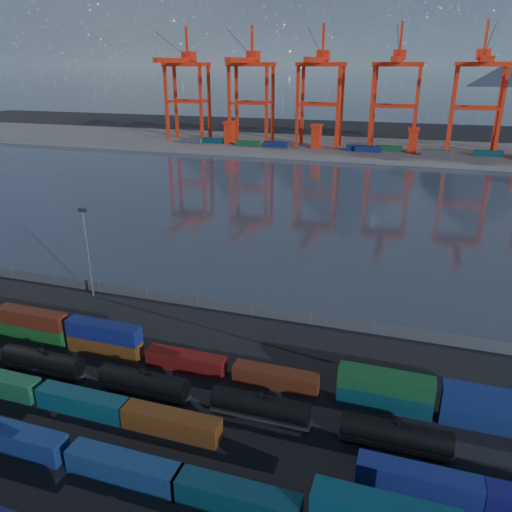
% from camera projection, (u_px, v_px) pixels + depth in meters
% --- Properties ---
extents(ground, '(700.00, 700.00, 0.00)m').
position_uv_depth(ground, '(178.00, 420.00, 59.32)').
color(ground, black).
rests_on(ground, ground).
extents(harbor_water, '(700.00, 700.00, 0.00)m').
position_uv_depth(harbor_water, '(332.00, 203.00, 152.50)').
color(harbor_water, '#2E3843').
rests_on(harbor_water, ground).
extents(far_quay, '(700.00, 70.00, 2.00)m').
position_uv_depth(far_quay, '(370.00, 149.00, 245.32)').
color(far_quay, '#514F4C').
rests_on(far_quay, ground).
extents(container_row_south, '(140.71, 2.52, 5.38)m').
position_uv_depth(container_row_south, '(58.00, 445.00, 52.46)').
color(container_row_south, '#37393C').
rests_on(container_row_south, ground).
extents(container_row_mid, '(141.75, 2.42, 5.17)m').
position_uv_depth(container_row_mid, '(47.00, 393.00, 61.79)').
color(container_row_mid, '#36393B').
rests_on(container_row_mid, ground).
extents(container_row_north, '(141.38, 2.32, 4.95)m').
position_uv_depth(container_row_north, '(159.00, 351.00, 69.80)').
color(container_row_north, '#0F254C').
rests_on(container_row_north, ground).
extents(tanker_string, '(89.74, 2.63, 3.76)m').
position_uv_depth(tanker_string, '(92.00, 371.00, 65.46)').
color(tanker_string, black).
rests_on(tanker_string, ground).
extents(waterfront_fence, '(160.12, 0.12, 2.20)m').
position_uv_depth(waterfront_fence, '(252.00, 310.00, 83.81)').
color(waterfront_fence, '#595B5E').
rests_on(waterfront_fence, ground).
extents(yard_light_mast, '(1.60, 0.40, 16.60)m').
position_uv_depth(yard_light_mast, '(87.00, 248.00, 87.81)').
color(yard_light_mast, slate).
rests_on(yard_light_mast, ground).
extents(gantry_cranes, '(197.21, 42.65, 57.75)m').
position_uv_depth(gantry_cranes, '(358.00, 75.00, 229.41)').
color(gantry_cranes, red).
rests_on(gantry_cranes, ground).
extents(quay_containers, '(172.58, 10.99, 2.60)m').
position_uv_depth(quay_containers, '(343.00, 148.00, 234.80)').
color(quay_containers, navy).
rests_on(quay_containers, far_quay).
extents(straddle_carriers, '(140.00, 7.00, 11.10)m').
position_uv_depth(straddle_carriers, '(363.00, 137.00, 234.73)').
color(straddle_carriers, red).
rests_on(straddle_carriers, far_quay).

